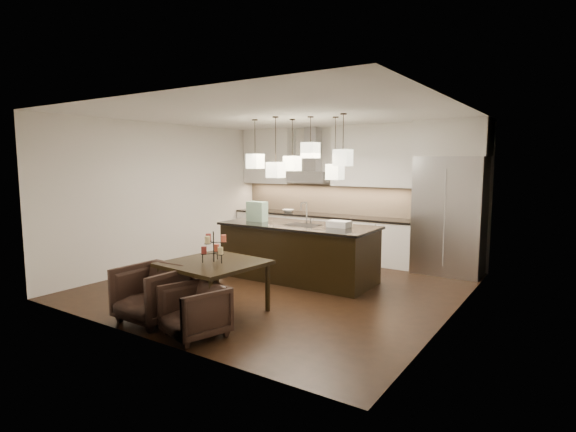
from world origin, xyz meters
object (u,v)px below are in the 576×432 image
Objects in this scene: island_body at (298,253)px; dining_table at (214,287)px; armchair_left at (152,293)px; armchair_right at (195,311)px; refrigerator at (449,216)px.

island_body reaches higher than dining_table.
island_body is 2.13m from dining_table.
island_body is 3.33× the size of armchair_left.
armchair_right is at bearing -83.35° from island_body.
armchair_left is at bearing -167.66° from armchair_right.
refrigerator is 1.81× the size of dining_table.
island_body is 2.91m from armchair_right.
refrigerator is 3.16× the size of armchair_right.
island_body is at bearing 94.78° from dining_table.
dining_table is at bearing -90.78° from island_body.
dining_table is (-2.09, -4.01, -0.72)m from refrigerator.
island_body is at bearing 81.99° from armchair_left.
armchair_right is (-1.72, -4.76, -0.77)m from refrigerator.
armchair_right is at bearing -109.87° from refrigerator.
refrigerator is 5.38m from armchair_left.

